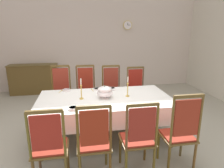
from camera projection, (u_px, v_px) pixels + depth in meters
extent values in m
cube|color=#A29D8C|center=(106.00, 139.00, 3.62)|extent=(7.02, 6.69, 0.04)
cube|color=beige|center=(90.00, 35.00, 6.36)|extent=(7.02, 0.08, 3.55)
cylinder|color=brown|center=(39.00, 139.00, 2.91)|extent=(0.07, 0.07, 0.73)
cylinder|color=brown|center=(173.00, 127.00, 3.26)|extent=(0.07, 0.07, 0.73)
cylinder|color=brown|center=(49.00, 111.00, 3.89)|extent=(0.07, 0.07, 0.73)
cylinder|color=brown|center=(150.00, 105.00, 4.24)|extent=(0.07, 0.07, 0.73)
cube|color=brown|center=(105.00, 102.00, 3.49)|extent=(2.19, 1.12, 0.08)
cube|color=brown|center=(105.00, 99.00, 3.47)|extent=(2.31, 1.24, 0.03)
cube|color=white|center=(105.00, 98.00, 3.47)|extent=(2.33, 1.26, 0.00)
cube|color=white|center=(111.00, 121.00, 2.92)|extent=(2.33, 0.00, 0.31)
cube|color=white|center=(101.00, 95.00, 4.10)|extent=(2.33, 0.00, 0.31)
cube|color=white|center=(37.00, 110.00, 3.32)|extent=(0.00, 1.26, 0.31)
cube|color=white|center=(166.00, 102.00, 3.70)|extent=(0.00, 1.26, 0.31)
cylinder|color=brown|center=(39.00, 158.00, 2.70)|extent=(0.04, 0.04, 0.45)
cylinder|color=#523A16|center=(68.00, 155.00, 2.76)|extent=(0.04, 0.04, 0.45)
cube|color=brown|center=(51.00, 149.00, 2.50)|extent=(0.44, 0.42, 0.03)
cube|color=maroon|center=(51.00, 147.00, 2.49)|extent=(0.40, 0.38, 0.02)
cylinder|color=#53491A|center=(28.00, 137.00, 2.21)|extent=(0.03, 0.03, 0.58)
cylinder|color=brown|center=(64.00, 134.00, 2.27)|extent=(0.03, 0.03, 0.58)
cube|color=maroon|center=(46.00, 133.00, 2.23)|extent=(0.34, 0.02, 0.44)
cube|color=brown|center=(44.00, 112.00, 2.16)|extent=(0.40, 0.04, 0.04)
cylinder|color=brown|center=(71.00, 111.00, 4.24)|extent=(0.04, 0.04, 0.45)
cylinder|color=brown|center=(52.00, 113.00, 4.18)|extent=(0.04, 0.04, 0.45)
cylinder|color=brown|center=(71.00, 105.00, 4.59)|extent=(0.04, 0.04, 0.45)
cylinder|color=#514A15|center=(54.00, 106.00, 4.52)|extent=(0.04, 0.04, 0.45)
cube|color=brown|center=(61.00, 99.00, 4.32)|extent=(0.44, 0.42, 0.03)
cube|color=maroon|center=(61.00, 98.00, 4.31)|extent=(0.40, 0.38, 0.02)
cylinder|color=brown|center=(70.00, 81.00, 4.44)|extent=(0.03, 0.03, 0.68)
cylinder|color=brown|center=(52.00, 81.00, 4.38)|extent=(0.03, 0.03, 0.68)
cube|color=maroon|center=(61.00, 80.00, 4.40)|extent=(0.34, 0.02, 0.52)
cube|color=brown|center=(60.00, 66.00, 4.32)|extent=(0.40, 0.04, 0.04)
cylinder|color=brown|center=(80.00, 154.00, 2.79)|extent=(0.04, 0.04, 0.45)
cylinder|color=brown|center=(106.00, 151.00, 2.86)|extent=(0.04, 0.04, 0.45)
cylinder|color=brown|center=(110.00, 167.00, 2.51)|extent=(0.04, 0.04, 0.45)
cube|color=brown|center=(94.00, 145.00, 2.59)|extent=(0.44, 0.42, 0.03)
cube|color=maroon|center=(94.00, 143.00, 2.58)|extent=(0.40, 0.38, 0.02)
cylinder|color=#544116|center=(78.00, 132.00, 2.29)|extent=(0.03, 0.03, 0.59)
cylinder|color=brown|center=(111.00, 129.00, 2.36)|extent=(0.03, 0.03, 0.59)
cube|color=maroon|center=(94.00, 128.00, 2.32)|extent=(0.34, 0.02, 0.45)
cube|color=brown|center=(94.00, 107.00, 2.25)|extent=(0.40, 0.04, 0.04)
cylinder|color=brown|center=(96.00, 110.00, 4.33)|extent=(0.04, 0.04, 0.45)
cylinder|color=#534D1C|center=(78.00, 111.00, 4.27)|extent=(0.04, 0.04, 0.45)
cylinder|color=brown|center=(94.00, 104.00, 4.68)|extent=(0.04, 0.04, 0.45)
cylinder|color=brown|center=(78.00, 105.00, 4.61)|extent=(0.04, 0.04, 0.45)
cube|color=brown|center=(86.00, 97.00, 4.41)|extent=(0.44, 0.42, 0.03)
cube|color=maroon|center=(86.00, 96.00, 4.41)|extent=(0.40, 0.38, 0.02)
cylinder|color=brown|center=(94.00, 80.00, 4.53)|extent=(0.03, 0.03, 0.67)
cylinder|color=brown|center=(77.00, 81.00, 4.47)|extent=(0.03, 0.03, 0.67)
cube|color=maroon|center=(85.00, 79.00, 4.49)|extent=(0.34, 0.02, 0.51)
cube|color=brown|center=(85.00, 66.00, 4.41)|extent=(0.40, 0.04, 0.04)
cylinder|color=#523E17|center=(120.00, 149.00, 2.89)|extent=(0.04, 0.04, 0.45)
cylinder|color=brown|center=(145.00, 147.00, 2.95)|extent=(0.04, 0.04, 0.45)
cylinder|color=brown|center=(126.00, 165.00, 2.55)|extent=(0.04, 0.04, 0.45)
cylinder|color=brown|center=(154.00, 162.00, 2.61)|extent=(0.04, 0.04, 0.45)
cube|color=brown|center=(137.00, 140.00, 2.69)|extent=(0.44, 0.42, 0.03)
cube|color=maroon|center=(137.00, 139.00, 2.68)|extent=(0.40, 0.38, 0.02)
cylinder|color=brown|center=(127.00, 128.00, 2.39)|extent=(0.03, 0.03, 0.58)
cylinder|color=brown|center=(157.00, 125.00, 2.46)|extent=(0.03, 0.03, 0.58)
cube|color=maroon|center=(142.00, 125.00, 2.42)|extent=(0.34, 0.02, 0.44)
cube|color=brown|center=(143.00, 105.00, 2.35)|extent=(0.40, 0.04, 0.04)
cylinder|color=brown|center=(122.00, 108.00, 4.43)|extent=(0.04, 0.04, 0.45)
cylinder|color=brown|center=(105.00, 109.00, 4.37)|extent=(0.04, 0.04, 0.45)
cylinder|color=brown|center=(119.00, 102.00, 4.77)|extent=(0.04, 0.04, 0.45)
cylinder|color=brown|center=(103.00, 103.00, 4.71)|extent=(0.04, 0.04, 0.45)
cube|color=brown|center=(112.00, 96.00, 4.51)|extent=(0.44, 0.42, 0.03)
cube|color=maroon|center=(112.00, 95.00, 4.50)|extent=(0.40, 0.38, 0.02)
cylinder|color=brown|center=(119.00, 79.00, 4.63)|extent=(0.03, 0.03, 0.65)
cylinder|color=brown|center=(103.00, 80.00, 4.57)|extent=(0.03, 0.03, 0.65)
cube|color=maroon|center=(111.00, 78.00, 4.59)|extent=(0.34, 0.02, 0.49)
cube|color=brown|center=(111.00, 66.00, 4.52)|extent=(0.40, 0.04, 0.04)
cylinder|color=brown|center=(158.00, 145.00, 2.99)|extent=(0.04, 0.04, 0.45)
cylinder|color=brown|center=(181.00, 143.00, 3.05)|extent=(0.04, 0.04, 0.45)
cylinder|color=#564016|center=(169.00, 160.00, 2.65)|extent=(0.04, 0.04, 0.45)
cylinder|color=brown|center=(195.00, 157.00, 2.71)|extent=(0.04, 0.04, 0.45)
cube|color=brown|center=(177.00, 136.00, 2.79)|extent=(0.44, 0.42, 0.03)
cube|color=maroon|center=(177.00, 135.00, 2.78)|extent=(0.40, 0.38, 0.02)
cylinder|color=brown|center=(172.00, 122.00, 2.48)|extent=(0.03, 0.03, 0.65)
cylinder|color=brown|center=(200.00, 119.00, 2.55)|extent=(0.03, 0.03, 0.65)
cube|color=maroon|center=(187.00, 118.00, 2.51)|extent=(0.34, 0.02, 0.50)
cube|color=brown|center=(189.00, 96.00, 2.43)|extent=(0.40, 0.04, 0.04)
cylinder|color=brown|center=(147.00, 106.00, 4.53)|extent=(0.04, 0.04, 0.45)
cylinder|color=brown|center=(131.00, 107.00, 4.47)|extent=(0.04, 0.04, 0.45)
cylinder|color=#514814|center=(142.00, 101.00, 4.87)|extent=(0.04, 0.04, 0.45)
cylinder|color=brown|center=(127.00, 102.00, 4.81)|extent=(0.04, 0.04, 0.45)
cube|color=brown|center=(137.00, 94.00, 4.61)|extent=(0.44, 0.42, 0.03)
cube|color=maroon|center=(137.00, 93.00, 4.60)|extent=(0.40, 0.38, 0.02)
cylinder|color=brown|center=(143.00, 79.00, 4.74)|extent=(0.03, 0.03, 0.59)
cylinder|color=brown|center=(127.00, 80.00, 4.67)|extent=(0.03, 0.03, 0.59)
cube|color=maroon|center=(135.00, 79.00, 4.70)|extent=(0.34, 0.02, 0.45)
cube|color=brown|center=(136.00, 68.00, 4.63)|extent=(0.40, 0.04, 0.04)
cylinder|color=white|center=(105.00, 97.00, 3.47)|extent=(0.15, 0.15, 0.02)
ellipsoid|color=white|center=(105.00, 93.00, 3.45)|extent=(0.28, 0.28, 0.13)
ellipsoid|color=white|center=(105.00, 89.00, 3.43)|extent=(0.25, 0.25, 0.10)
sphere|color=#4D7157|center=(105.00, 86.00, 3.41)|extent=(0.03, 0.03, 0.03)
cylinder|color=gold|center=(82.00, 99.00, 3.40)|extent=(0.07, 0.07, 0.02)
cylinder|color=gold|center=(81.00, 92.00, 3.37)|extent=(0.02, 0.02, 0.23)
cone|color=gold|center=(81.00, 85.00, 3.33)|extent=(0.04, 0.04, 0.02)
cylinder|color=silver|center=(81.00, 82.00, 3.32)|extent=(0.02, 0.02, 0.10)
cylinder|color=gold|center=(127.00, 96.00, 3.53)|extent=(0.07, 0.07, 0.02)
cylinder|color=gold|center=(128.00, 89.00, 3.50)|extent=(0.02, 0.02, 0.23)
cone|color=gold|center=(128.00, 83.00, 3.47)|extent=(0.04, 0.04, 0.02)
cylinder|color=silver|center=(128.00, 80.00, 3.45)|extent=(0.02, 0.02, 0.10)
cylinder|color=white|center=(98.00, 89.00, 3.93)|extent=(0.15, 0.15, 0.03)
cylinder|color=white|center=(98.00, 89.00, 3.93)|extent=(0.13, 0.13, 0.02)
torus|color=#4D7157|center=(98.00, 88.00, 3.93)|extent=(0.15, 0.15, 0.01)
cylinder|color=white|center=(66.00, 90.00, 3.84)|extent=(0.15, 0.15, 0.03)
cylinder|color=white|center=(66.00, 90.00, 3.84)|extent=(0.12, 0.12, 0.02)
torus|color=#4D7157|center=(66.00, 89.00, 3.84)|extent=(0.14, 0.14, 0.01)
cylinder|color=white|center=(111.00, 89.00, 3.92)|extent=(0.17, 0.17, 0.04)
cylinder|color=white|center=(111.00, 89.00, 3.92)|extent=(0.14, 0.14, 0.03)
torus|color=#4D7157|center=(111.00, 88.00, 3.92)|extent=(0.16, 0.16, 0.01)
cylinder|color=white|center=(73.00, 108.00, 2.95)|extent=(0.15, 0.15, 0.03)
cylinder|color=white|center=(73.00, 108.00, 2.95)|extent=(0.12, 0.12, 0.02)
torus|color=#4D7157|center=(73.00, 107.00, 2.95)|extent=(0.14, 0.14, 0.01)
cube|color=gold|center=(93.00, 90.00, 3.88)|extent=(0.03, 0.14, 0.00)
ellipsoid|color=gold|center=(92.00, 89.00, 3.96)|extent=(0.03, 0.05, 0.01)
cube|color=gold|center=(60.00, 92.00, 3.79)|extent=(0.05, 0.14, 0.00)
ellipsoid|color=gold|center=(62.00, 90.00, 3.87)|extent=(0.03, 0.05, 0.01)
cube|color=brown|center=(34.00, 79.00, 6.11)|extent=(1.40, 0.44, 0.88)
cube|color=brown|center=(33.00, 65.00, 5.99)|extent=(1.44, 0.48, 0.02)
cube|color=#593916|center=(47.00, 77.00, 6.38)|extent=(0.59, 0.01, 0.70)
cube|color=brown|center=(24.00, 78.00, 6.26)|extent=(0.59, 0.01, 0.70)
cylinder|color=#D1B251|center=(128.00, 25.00, 6.42)|extent=(0.29, 0.05, 0.29)
cylinder|color=white|center=(128.00, 25.00, 6.39)|extent=(0.26, 0.01, 0.26)
cube|color=black|center=(128.00, 24.00, 6.38)|extent=(0.01, 0.00, 0.07)
cube|color=black|center=(129.00, 25.00, 6.39)|extent=(0.10, 0.00, 0.01)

